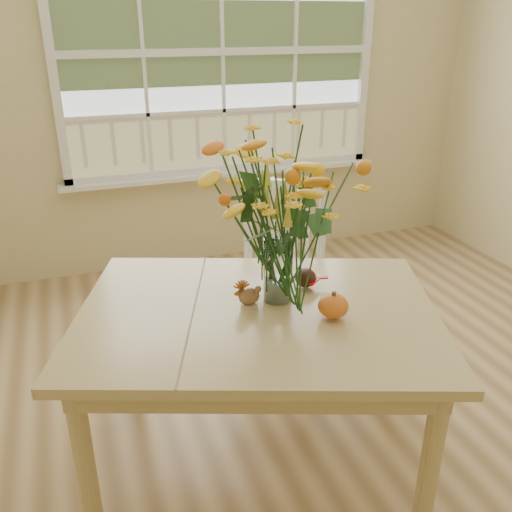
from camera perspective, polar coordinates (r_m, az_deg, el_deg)
name	(u,v)px	position (r m, az deg, el deg)	size (l,w,h in m)	color
floor	(367,440)	(2.67, 11.56, -18.46)	(4.00, 4.50, 0.01)	olive
wall_back	(222,81)	(4.07, -3.63, 17.90)	(4.00, 0.02, 2.70)	#D6C988
window	(223,54)	(4.02, -3.53, 20.42)	(2.42, 0.12, 1.74)	silver
dining_table	(258,331)	(2.14, 0.18, -7.86)	(1.63, 1.39, 0.74)	tan
windsor_chair	(282,268)	(2.87, 2.79, -1.30)	(0.60, 0.59, 0.98)	white
flower_vase	(279,208)	(2.02, 2.45, 5.11)	(0.54, 0.54, 0.64)	white
pumpkin	(333,307)	(2.04, 8.12, -5.34)	(0.12, 0.12, 0.09)	orange
turkey_figurine	(249,296)	(2.10, -0.74, -4.28)	(0.08, 0.07, 0.10)	#CCB78C
dark_gourd	(305,279)	(2.26, 5.23, -2.39)	(0.12, 0.09, 0.08)	#38160F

